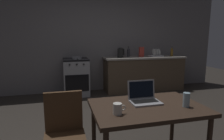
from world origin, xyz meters
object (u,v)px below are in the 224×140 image
object	(u,v)px
electric_kettle	(120,53)
coffee_mug	(118,109)
bottle	(172,52)
frying_pan	(77,58)
dining_table	(147,112)
stove_oven	(76,77)
dish_rack	(156,55)
bottle_b	(128,52)
chair	(65,131)
laptop	(144,98)
drinking_glass	(186,100)
cereal_box	(141,52)

from	to	relation	value
electric_kettle	coffee_mug	size ratio (longest dim) A/B	2.02
bottle	frying_pan	size ratio (longest dim) A/B	0.60
dining_table	bottle	xyz separation A→B (m)	(2.06, 2.91, 0.39)
stove_oven	coffee_mug	size ratio (longest dim) A/B	7.33
dish_rack	bottle_b	size ratio (longest dim) A/B	1.26
stove_oven	chair	xyz separation A→B (m)	(-0.33, -2.88, 0.05)
electric_kettle	dish_rack	bearing A→B (deg)	-0.00
laptop	stove_oven	bearing A→B (deg)	114.59
stove_oven	drinking_glass	distance (m)	3.23
bottle	electric_kettle	bearing A→B (deg)	178.02
stove_oven	chair	world-z (taller)	stove_oven
dining_table	chair	size ratio (longest dim) A/B	1.32
laptop	bottle_b	world-z (taller)	bottle_b
laptop	bottle_b	xyz separation A→B (m)	(0.84, 2.93, 0.27)
dish_rack	bottle_b	distance (m)	0.77
laptop	coffee_mug	bearing A→B (deg)	-131.96
stove_oven	dining_table	bearing A→B (deg)	-79.96
chair	frying_pan	bearing A→B (deg)	70.65
stove_oven	coffee_mug	world-z (taller)	stove_oven
stove_oven	cereal_box	xyz separation A→B (m)	(1.72, 0.02, 0.58)
chair	coffee_mug	xyz separation A→B (m)	(0.48, -0.22, 0.27)
coffee_mug	drinking_glass	size ratio (longest dim) A/B	0.83
drinking_glass	bottle_b	size ratio (longest dim) A/B	0.55
drinking_glass	laptop	bearing A→B (deg)	145.56
stove_oven	coffee_mug	bearing A→B (deg)	-87.08
stove_oven	bottle_b	world-z (taller)	bottle_b
stove_oven	cereal_box	size ratio (longest dim) A/B	3.53
coffee_mug	drinking_glass	bearing A→B (deg)	0.80
frying_pan	cereal_box	bearing A→B (deg)	1.63
stove_oven	bottle_b	bearing A→B (deg)	3.42
frying_pan	coffee_mug	xyz separation A→B (m)	(0.13, -3.07, -0.16)
bottle	dish_rack	bearing A→B (deg)	173.53
stove_oven	cereal_box	bearing A→B (deg)	0.75
frying_pan	bottle	bearing A→B (deg)	-0.49
stove_oven	frying_pan	world-z (taller)	frying_pan
bottle	coffee_mug	distance (m)	3.90
dish_rack	electric_kettle	bearing A→B (deg)	180.00
bottle_b	electric_kettle	bearing A→B (deg)	-161.99
laptop	electric_kettle	xyz separation A→B (m)	(0.60, 2.85, 0.26)
dining_table	cereal_box	xyz separation A→B (m)	(1.20, 2.98, 0.39)
bottle	chair	bearing A→B (deg)	-135.76
bottle	coffee_mug	size ratio (longest dim) A/B	2.10
dining_table	dish_rack	bearing A→B (deg)	61.37
stove_oven	laptop	world-z (taller)	laptop
cereal_box	electric_kettle	bearing A→B (deg)	-178.05
stove_oven	frying_pan	size ratio (longest dim) A/B	2.10
dining_table	cereal_box	world-z (taller)	cereal_box
chair	bottle	xyz separation A→B (m)	(2.91, 2.83, 0.52)
bottle_b	dining_table	bearing A→B (deg)	-105.74
electric_kettle	dish_rack	xyz separation A→B (m)	(1.00, -0.00, -0.07)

